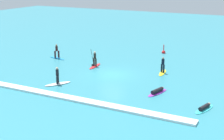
# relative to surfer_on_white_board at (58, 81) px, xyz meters

# --- Properties ---
(ground_plane) EXTENTS (120.00, 120.00, 0.00)m
(ground_plane) POSITION_rel_surfer_on_white_board_xyz_m (3.13, 5.33, -0.38)
(ground_plane) COLOR teal
(ground_plane) RESTS_ON ground
(surfer_on_white_board) EXTENTS (1.96, 2.60, 1.73)m
(surfer_on_white_board) POSITION_rel_surfer_on_white_board_xyz_m (0.00, 0.00, 0.00)
(surfer_on_white_board) COLOR white
(surfer_on_white_board) RESTS_ON ground_plane
(surfer_on_red_board) EXTENTS (0.84, 2.72, 2.09)m
(surfer_on_red_board) POSITION_rel_surfer_on_white_board_xyz_m (-0.09, 7.23, 0.09)
(surfer_on_red_board) COLOR red
(surfer_on_red_board) RESTS_ON ground_plane
(surfer_on_yellow_board) EXTENTS (0.94, 2.68, 1.75)m
(surfer_on_yellow_board) POSITION_rel_surfer_on_white_board_xyz_m (7.69, 8.38, 0.14)
(surfer_on_yellow_board) COLOR yellow
(surfer_on_yellow_board) RESTS_ON ground_plane
(surfer_on_teal_board) EXTENTS (1.35, 2.64, 0.40)m
(surfer_on_teal_board) POSITION_rel_surfer_on_white_board_xyz_m (13.99, 0.26, -0.24)
(surfer_on_teal_board) COLOR #33C6CC
(surfer_on_teal_board) RESTS_ON ground_plane
(surfer_on_purple_board) EXTENTS (1.32, 2.78, 0.43)m
(surfer_on_purple_board) POSITION_rel_surfer_on_white_board_xyz_m (9.41, 2.11, -0.21)
(surfer_on_purple_board) COLOR purple
(surfer_on_purple_board) RESTS_ON ground_plane
(surfer_on_blue_board) EXTENTS (2.77, 1.26, 1.79)m
(surfer_on_blue_board) POSITION_rel_surfer_on_white_board_xyz_m (-6.34, 8.42, 0.07)
(surfer_on_blue_board) COLOR #1E8CD1
(surfer_on_blue_board) RESTS_ON ground_plane
(marker_buoy) EXTENTS (0.50, 0.50, 1.30)m
(marker_buoy) POSITION_rel_surfer_on_white_board_xyz_m (4.69, 17.36, -0.21)
(marker_buoy) COLOR red
(marker_buoy) RESTS_ON ground_plane
(wave_crest) EXTENTS (22.04, 0.90, 0.18)m
(wave_crest) POSITION_rel_surfer_on_white_board_xyz_m (3.13, -2.75, -0.29)
(wave_crest) COLOR white
(wave_crest) RESTS_ON ground_plane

